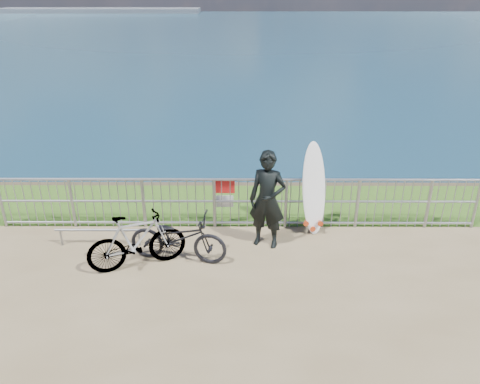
{
  "coord_description": "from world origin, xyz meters",
  "views": [
    {
      "loc": [
        0.07,
        -7.26,
        4.8
      ],
      "look_at": [
        0.04,
        1.2,
        1.0
      ],
      "focal_mm": 35.0,
      "sensor_mm": 36.0,
      "label": 1
    }
  ],
  "objects_px": {
    "surfer": "(267,200)",
    "bicycle_near": "(178,238)",
    "bicycle_far": "(137,241)",
    "surfboard": "(314,192)"
  },
  "relations": [
    {
      "from": "surfer",
      "to": "bicycle_far",
      "type": "distance_m",
      "value": 2.56
    },
    {
      "from": "surfer",
      "to": "bicycle_near",
      "type": "relative_size",
      "value": 1.06
    },
    {
      "from": "surfboard",
      "to": "bicycle_far",
      "type": "height_order",
      "value": "surfboard"
    },
    {
      "from": "bicycle_near",
      "to": "bicycle_far",
      "type": "distance_m",
      "value": 0.75
    },
    {
      "from": "surfer",
      "to": "bicycle_near",
      "type": "distance_m",
      "value": 1.84
    },
    {
      "from": "surfboard",
      "to": "bicycle_far",
      "type": "xyz_separation_m",
      "value": [
        -3.37,
        -1.38,
        -0.35
      ]
    },
    {
      "from": "bicycle_near",
      "to": "surfer",
      "type": "bearing_deg",
      "value": -60.9
    },
    {
      "from": "surfboard",
      "to": "bicycle_far",
      "type": "bearing_deg",
      "value": -157.73
    },
    {
      "from": "surfboard",
      "to": "bicycle_near",
      "type": "xyz_separation_m",
      "value": [
        -2.65,
        -1.15,
        -0.41
      ]
    },
    {
      "from": "surfer",
      "to": "bicycle_far",
      "type": "bearing_deg",
      "value": -143.07
    }
  ]
}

